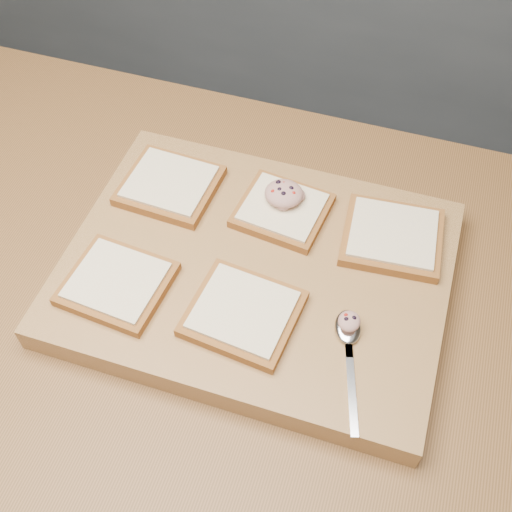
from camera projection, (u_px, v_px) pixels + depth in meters
The scene contains 12 objects.
ground at pixel (219, 498), 1.56m from camera, with size 4.00×4.00×0.00m, color #515459.
island_counter at pixel (207, 427), 1.20m from camera, with size 2.00×0.80×0.90m.
back_counter at pixel (368, 6), 2.00m from camera, with size 3.60×0.62×0.94m.
cutting_board at pixel (256, 272), 0.84m from camera, with size 0.49×0.37×0.04m, color #A97C48.
bread_far_left at pixel (170, 185), 0.89m from camera, with size 0.13×0.12×0.02m.
bread_far_center at pixel (282, 210), 0.87m from camera, with size 0.13×0.12×0.02m.
bread_far_right at pixel (392, 236), 0.84m from camera, with size 0.14×0.13×0.02m.
bread_near_left at pixel (117, 283), 0.79m from camera, with size 0.13×0.12×0.02m.
bread_near_center at pixel (243, 313), 0.77m from camera, with size 0.14×0.13×0.02m.
tuna_salad_dollop at pixel (284, 193), 0.86m from camera, with size 0.05×0.05×0.02m.
spoon at pixel (348, 336), 0.75m from camera, with size 0.06×0.16×0.01m.
spoon_salad at pixel (349, 321), 0.75m from camera, with size 0.03×0.03×0.02m.
Camera 1 is at (0.23, -0.41, 1.60)m, focal length 45.00 mm.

